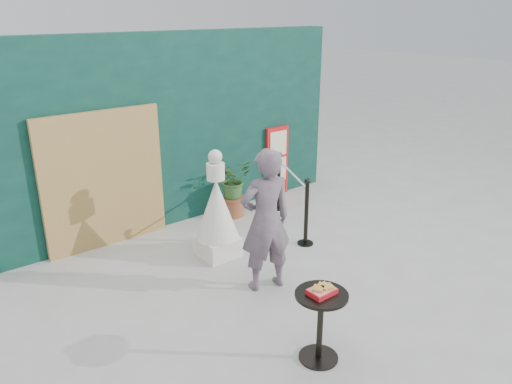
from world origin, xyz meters
name	(u,v)px	position (x,y,z in m)	size (l,w,h in m)	color
ground	(317,294)	(0.00, 0.00, 0.00)	(60.00, 60.00, 0.00)	#ADAAA5
back_wall	(180,129)	(0.00, 3.15, 1.50)	(6.00, 0.30, 3.00)	#0A2F2A
bamboo_fence	(104,180)	(-1.40, 2.94, 1.00)	(1.80, 0.08, 2.00)	tan
woman	(266,221)	(-0.37, 0.55, 0.91)	(0.66, 0.43, 1.81)	slate
menu_board	(277,162)	(1.90, 2.95, 0.65)	(0.50, 0.07, 1.30)	red
statue	(217,214)	(-0.36, 1.62, 0.64)	(0.61, 0.61, 1.56)	white
cafe_table	(321,316)	(-0.84, -0.86, 0.50)	(0.52, 0.52, 0.75)	black
food_basket	(322,290)	(-0.84, -0.85, 0.79)	(0.26, 0.19, 0.11)	red
planter	(233,184)	(0.67, 2.64, 0.56)	(0.57, 0.50, 0.97)	brown
stanchion_barrier	(291,196)	(1.17, 1.75, 0.49)	(0.84, 1.54, 1.03)	black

